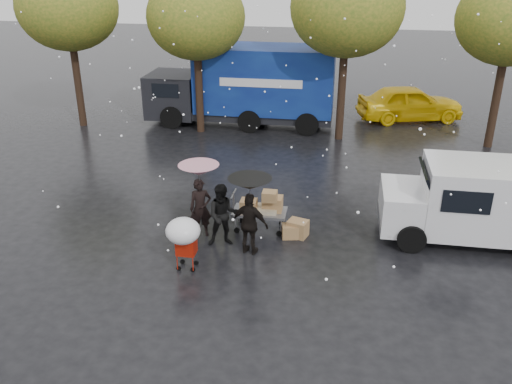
% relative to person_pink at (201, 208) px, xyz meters
% --- Properties ---
extents(ground, '(90.00, 90.00, 0.00)m').
position_rel_person_pink_xyz_m(ground, '(1.05, -0.84, -0.84)').
color(ground, black).
rests_on(ground, ground).
extents(person_pink, '(0.71, 0.59, 1.67)m').
position_rel_person_pink_xyz_m(person_pink, '(0.00, 0.00, 0.00)').
color(person_pink, black).
rests_on(person_pink, ground).
extents(person_middle, '(0.98, 0.85, 1.74)m').
position_rel_person_pink_xyz_m(person_middle, '(0.73, -0.40, 0.03)').
color(person_middle, black).
rests_on(person_middle, ground).
extents(person_black, '(1.07, 0.64, 1.70)m').
position_rel_person_pink_xyz_m(person_black, '(1.51, -0.74, 0.01)').
color(person_black, black).
rests_on(person_black, ground).
extents(umbrella_pink, '(1.10, 1.10, 2.11)m').
position_rel_person_pink_xyz_m(umbrella_pink, '(-0.00, 0.00, 1.12)').
color(umbrella_pink, '#4C4C4C').
rests_on(umbrella_pink, ground).
extents(umbrella_black, '(1.12, 1.12, 2.13)m').
position_rel_person_pink_xyz_m(umbrella_black, '(1.51, -0.74, 1.14)').
color(umbrella_black, '#4C4C4C').
rests_on(umbrella_black, ground).
extents(vendor_cart, '(1.52, 0.80, 1.27)m').
position_rel_person_pink_xyz_m(vendor_cart, '(1.63, 0.60, -0.11)').
color(vendor_cart, slate).
rests_on(vendor_cart, ground).
extents(shopping_cart, '(0.84, 0.84, 1.46)m').
position_rel_person_pink_xyz_m(shopping_cart, '(0.09, -1.88, 0.23)').
color(shopping_cart, '#B31A0A').
rests_on(shopping_cart, ground).
extents(white_van, '(4.91, 2.18, 2.20)m').
position_rel_person_pink_xyz_m(white_van, '(7.49, 1.00, 0.32)').
color(white_van, white).
rests_on(white_van, ground).
extents(blue_truck, '(8.30, 2.60, 3.50)m').
position_rel_person_pink_xyz_m(blue_truck, '(-0.65, 10.52, 0.92)').
color(blue_truck, navy).
rests_on(blue_truck, ground).
extents(box_ground_near, '(0.63, 0.56, 0.47)m').
position_rel_person_pink_xyz_m(box_ground_near, '(2.66, 0.38, -0.60)').
color(box_ground_near, olive).
rests_on(box_ground_near, ground).
extents(box_ground_far, '(0.54, 0.46, 0.37)m').
position_rel_person_pink_xyz_m(box_ground_far, '(2.47, 0.28, -0.65)').
color(box_ground_far, olive).
rests_on(box_ground_far, ground).
extents(yellow_taxi, '(5.11, 3.12, 1.62)m').
position_rel_person_pink_xyz_m(yellow_taxi, '(6.68, 12.44, -0.02)').
color(yellow_taxi, yellow).
rests_on(yellow_taxi, ground).
extents(tree_row, '(21.60, 4.40, 7.12)m').
position_rel_person_pink_xyz_m(tree_row, '(0.58, 9.16, 4.19)').
color(tree_row, black).
rests_on(tree_row, ground).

